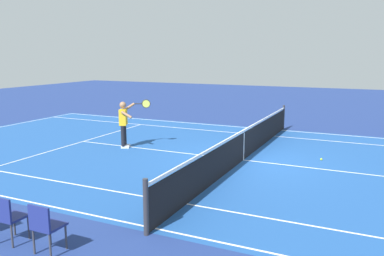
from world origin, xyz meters
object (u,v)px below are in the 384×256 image
at_px(tennis_net, 243,145).
at_px(tennis_player_near, 124,122).
at_px(tennis_ball, 321,159).
at_px(spectator_chair_1, 8,216).
at_px(spectator_chair_0, 45,224).

height_order(tennis_net, tennis_player_near, tennis_player_near).
relative_size(tennis_ball, spectator_chair_1, 0.08).
xyz_separation_m(tennis_player_near, spectator_chair_1, (-2.37, 6.97, -0.41)).
distance_m(tennis_net, tennis_player_near, 4.40).
bearing_deg(tennis_net, tennis_ball, -155.60).
xyz_separation_m(spectator_chair_0, spectator_chair_1, (0.87, 0.00, 0.00)).
bearing_deg(tennis_net, tennis_player_near, 1.71).
distance_m(tennis_net, tennis_ball, 2.50).
relative_size(tennis_ball, spectator_chair_0, 0.08).
relative_size(tennis_net, tennis_player_near, 6.89).
height_order(tennis_player_near, spectator_chair_1, tennis_player_near).
bearing_deg(spectator_chair_1, tennis_net, -105.77).
relative_size(tennis_player_near, spectator_chair_1, 1.93).
xyz_separation_m(tennis_net, spectator_chair_1, (2.00, 7.10, 0.03)).
xyz_separation_m(tennis_player_near, spectator_chair_0, (-3.24, 6.97, -0.41)).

